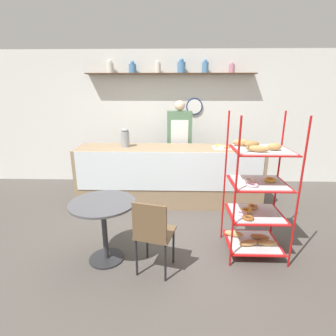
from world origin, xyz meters
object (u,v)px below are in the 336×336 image
(cafe_table, at_px, (104,217))
(pastry_rack, at_px, (256,198))
(person_worker, at_px, (179,143))
(donut_tray_counter, at_px, (224,147))
(coffee_carafe, at_px, (125,138))
(cafe_chair, at_px, (153,230))

(cafe_table, bearing_deg, pastry_rack, 6.65)
(person_worker, xyz_separation_m, donut_tray_counter, (0.74, -0.66, 0.07))
(coffee_carafe, relative_size, donut_tray_counter, 0.80)
(cafe_table, xyz_separation_m, cafe_chair, (0.58, -0.24, -0.03))
(person_worker, relative_size, coffee_carafe, 5.57)
(pastry_rack, bearing_deg, person_worker, 112.69)
(pastry_rack, height_order, donut_tray_counter, pastry_rack)
(person_worker, distance_m, donut_tray_counter, 0.99)
(coffee_carafe, bearing_deg, cafe_chair, -72.32)
(person_worker, bearing_deg, cafe_table, -111.13)
(cafe_table, bearing_deg, cafe_chair, -22.45)
(cafe_chair, bearing_deg, coffee_carafe, -57.62)
(pastry_rack, distance_m, coffee_carafe, 2.39)
(cafe_chair, relative_size, coffee_carafe, 2.76)
(cafe_table, relative_size, donut_tray_counter, 1.88)
(cafe_table, distance_m, cafe_chair, 0.63)
(cafe_chair, xyz_separation_m, donut_tray_counter, (1.05, 1.88, 0.49))
(pastry_rack, xyz_separation_m, coffee_carafe, (-1.81, 1.50, 0.44))
(cafe_chair, distance_m, donut_tray_counter, 2.21)
(pastry_rack, relative_size, coffee_carafe, 5.42)
(cafe_table, xyz_separation_m, donut_tray_counter, (1.63, 1.64, 0.47))
(pastry_rack, height_order, person_worker, person_worker)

